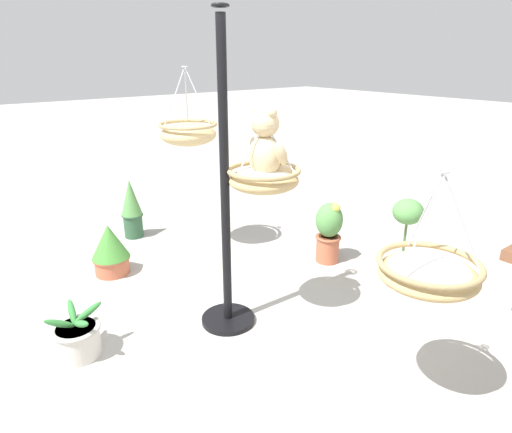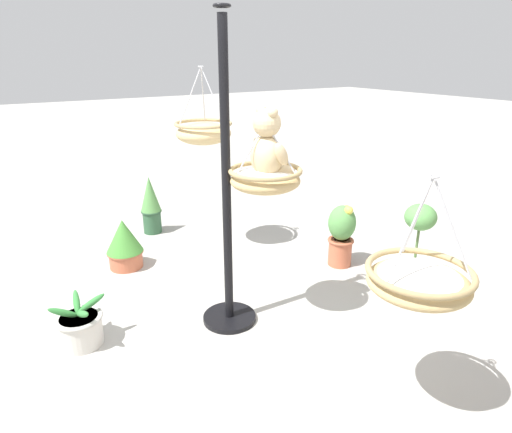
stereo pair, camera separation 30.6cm
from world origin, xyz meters
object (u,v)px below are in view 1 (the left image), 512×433
object	(u,v)px
potted_plant_bushy_green	(132,208)
potted_plant_tall_leafy	(329,230)
potted_plant_small_succulent	(110,249)
hanging_basket_with_teddy	(264,178)
hanging_basket_left_high	(188,133)
teddy_bear	(266,148)
potted_plant_conical_shrub	(404,243)
display_pole_central	(226,239)
hanging_basket_right_low	(428,272)
potted_plant_fern_front	(77,337)

from	to	relation	value
potted_plant_bushy_green	potted_plant_tall_leafy	bearing A→B (deg)	35.29
potted_plant_small_succulent	hanging_basket_with_teddy	bearing A→B (deg)	23.50
hanging_basket_with_teddy	hanging_basket_left_high	distance (m)	1.56
hanging_basket_with_teddy	potted_plant_small_succulent	size ratio (longest dim) A/B	1.05
teddy_bear	potted_plant_bushy_green	distance (m)	2.60
potted_plant_conical_shrub	display_pole_central	bearing A→B (deg)	-106.54
teddy_bear	potted_plant_small_succulent	size ratio (longest dim) A/B	1.01
potted_plant_bushy_green	hanging_basket_with_teddy	bearing A→B (deg)	2.97
hanging_basket_right_low	potted_plant_bushy_green	world-z (taller)	hanging_basket_right_low
hanging_basket_left_high	teddy_bear	bearing A→B (deg)	-7.98
potted_plant_fern_front	potted_plant_small_succulent	size ratio (longest dim) A/B	0.83
potted_plant_fern_front	hanging_basket_left_high	bearing A→B (deg)	123.56
display_pole_central	teddy_bear	size ratio (longest dim) A/B	4.56
hanging_basket_with_teddy	potted_plant_fern_front	world-z (taller)	hanging_basket_with_teddy
potted_plant_tall_leafy	potted_plant_conical_shrub	distance (m)	0.81
hanging_basket_right_low	potted_plant_fern_front	xyz separation A→B (m)	(-1.78, -1.52, -0.78)
display_pole_central	potted_plant_conical_shrub	distance (m)	1.77
hanging_basket_right_low	display_pole_central	bearing A→B (deg)	-164.60
display_pole_central	hanging_basket_right_low	distance (m)	1.53
potted_plant_bushy_green	potted_plant_fern_front	bearing A→B (deg)	-33.41
potted_plant_small_succulent	potted_plant_tall_leafy	bearing A→B (deg)	59.23
hanging_basket_left_high	potted_plant_tall_leafy	xyz separation A→B (m)	(1.10, 1.00, -0.98)
potted_plant_tall_leafy	potted_plant_conical_shrub	bearing A→B (deg)	13.15
potted_plant_bushy_green	potted_plant_small_succulent	bearing A→B (deg)	-36.13
hanging_basket_right_low	potted_plant_tall_leafy	bearing A→B (deg)	148.14
hanging_basket_right_low	teddy_bear	bearing A→B (deg)	-174.43
display_pole_central	potted_plant_tall_leafy	size ratio (longest dim) A/B	3.57
potted_plant_fern_front	potted_plant_tall_leafy	bearing A→B (deg)	89.24
teddy_bear	hanging_basket_left_high	world-z (taller)	hanging_basket_left_high
hanging_basket_with_teddy	potted_plant_tall_leafy	xyz separation A→B (m)	(-0.44, 1.24, -0.87)
potted_plant_small_succulent	potted_plant_conical_shrub	distance (m)	2.86
hanging_basket_with_teddy	teddy_bear	size ratio (longest dim) A/B	1.05
hanging_basket_right_low	hanging_basket_left_high	bearing A→B (deg)	178.24
potted_plant_fern_front	potted_plant_small_succulent	distance (m)	1.31
hanging_basket_right_low	potted_plant_tall_leafy	xyz separation A→B (m)	(-1.75, 1.09, -0.58)
hanging_basket_with_teddy	teddy_bear	distance (m)	0.23
teddy_bear	potted_plant_fern_front	size ratio (longest dim) A/B	1.21
potted_plant_conical_shrub	potted_plant_tall_leafy	bearing A→B (deg)	-166.85
potted_plant_bushy_green	potted_plant_small_succulent	size ratio (longest dim) A/B	1.36
hanging_basket_with_teddy	hanging_basket_left_high	world-z (taller)	hanging_basket_left_high
display_pole_central	potted_plant_tall_leafy	bearing A→B (deg)	100.88
potted_plant_small_succulent	display_pole_central	bearing A→B (deg)	17.00
potted_plant_conical_shrub	hanging_basket_with_teddy	bearing A→B (deg)	-103.70
display_pole_central	potted_plant_tall_leafy	distance (m)	1.56
hanging_basket_right_low	potted_plant_small_succulent	world-z (taller)	hanging_basket_right_low
hanging_basket_right_low	potted_plant_conical_shrub	size ratio (longest dim) A/B	0.80
display_pole_central	potted_plant_small_succulent	size ratio (longest dim) A/B	4.59
potted_plant_tall_leafy	potted_plant_conical_shrub	world-z (taller)	potted_plant_conical_shrub
hanging_basket_right_low	potted_plant_bushy_green	bearing A→B (deg)	-175.72
potted_plant_small_succulent	potted_plant_conical_shrub	xyz separation A→B (m)	(1.93, 2.11, 0.17)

